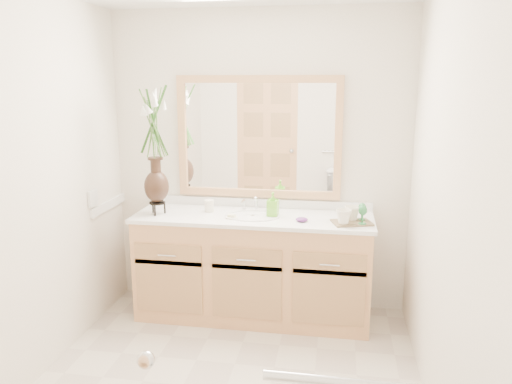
% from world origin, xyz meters
% --- Properties ---
extents(wall_back, '(2.40, 0.02, 2.40)m').
position_xyz_m(wall_back, '(0.00, 1.30, 1.20)').
color(wall_back, white).
rests_on(wall_back, floor).
extents(wall_front, '(2.40, 0.02, 2.40)m').
position_xyz_m(wall_front, '(0.00, -1.30, 1.20)').
color(wall_front, white).
rests_on(wall_front, floor).
extents(wall_left, '(0.02, 2.60, 2.40)m').
position_xyz_m(wall_left, '(-1.20, 0.00, 1.20)').
color(wall_left, white).
rests_on(wall_left, floor).
extents(wall_right, '(0.02, 2.60, 2.40)m').
position_xyz_m(wall_right, '(1.20, 0.00, 1.20)').
color(wall_right, white).
rests_on(wall_right, floor).
extents(vanity, '(1.80, 0.55, 0.80)m').
position_xyz_m(vanity, '(0.00, 1.01, 0.40)').
color(vanity, tan).
rests_on(vanity, floor).
extents(counter, '(1.84, 0.57, 0.03)m').
position_xyz_m(counter, '(0.00, 1.01, 0.82)').
color(counter, white).
rests_on(counter, vanity).
extents(sink, '(0.38, 0.34, 0.23)m').
position_xyz_m(sink, '(0.00, 1.00, 0.78)').
color(sink, white).
rests_on(sink, counter).
extents(mirror, '(1.32, 0.04, 0.97)m').
position_xyz_m(mirror, '(0.00, 1.28, 1.41)').
color(mirror, white).
rests_on(mirror, wall_back).
extents(switch_plate, '(0.02, 0.12, 0.12)m').
position_xyz_m(switch_plate, '(-1.19, 0.76, 0.98)').
color(switch_plate, white).
rests_on(switch_plate, wall_left).
extents(door, '(0.80, 0.03, 2.00)m').
position_xyz_m(door, '(-0.30, -1.29, 1.00)').
color(door, tan).
rests_on(door, floor).
extents(grab_bar, '(0.55, 0.03, 0.03)m').
position_xyz_m(grab_bar, '(0.70, -1.27, 0.95)').
color(grab_bar, silver).
rests_on(grab_bar, wall_front).
extents(flower_vase, '(0.22, 0.22, 0.92)m').
position_xyz_m(flower_vase, '(-0.74, 0.94, 1.45)').
color(flower_vase, black).
rests_on(flower_vase, counter).
extents(tumbler, '(0.07, 0.07, 0.09)m').
position_xyz_m(tumbler, '(-0.36, 1.07, 0.88)').
color(tumbler, white).
rests_on(tumbler, counter).
extents(soap_dish, '(0.09, 0.09, 0.03)m').
position_xyz_m(soap_dish, '(-0.15, 0.91, 0.84)').
color(soap_dish, white).
rests_on(soap_dish, counter).
extents(soap_bottle, '(0.08, 0.08, 0.17)m').
position_xyz_m(soap_bottle, '(0.15, 1.04, 0.91)').
color(soap_bottle, '#71D131').
rests_on(soap_bottle, counter).
extents(purple_dish, '(0.11, 0.10, 0.03)m').
position_xyz_m(purple_dish, '(0.38, 0.91, 0.85)').
color(purple_dish, '#5A236B').
rests_on(purple_dish, counter).
extents(tray, '(0.32, 0.26, 0.01)m').
position_xyz_m(tray, '(0.75, 0.92, 0.84)').
color(tray, brown).
rests_on(tray, counter).
extents(mug_left, '(0.13, 0.12, 0.11)m').
position_xyz_m(mug_left, '(0.69, 0.85, 0.90)').
color(mug_left, white).
rests_on(mug_left, tray).
extents(mug_right, '(0.14, 0.13, 0.11)m').
position_xyz_m(mug_right, '(0.75, 0.97, 0.90)').
color(mug_right, white).
rests_on(mug_right, tray).
extents(goblet_front, '(0.06, 0.06, 0.14)m').
position_xyz_m(goblet_front, '(0.82, 0.87, 0.94)').
color(goblet_front, '#27763B').
rests_on(goblet_front, tray).
extents(goblet_back, '(0.06, 0.06, 0.13)m').
position_xyz_m(goblet_back, '(0.82, 0.98, 0.93)').
color(goblet_back, '#27763B').
rests_on(goblet_back, tray).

